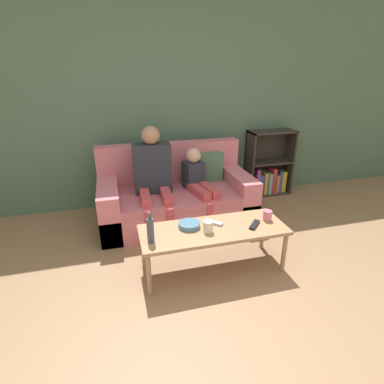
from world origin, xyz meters
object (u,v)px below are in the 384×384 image
tv_remote_0 (214,222)px  bottle (150,230)px  coffee_table (213,232)px  person_adult (153,172)px  person_child (199,183)px  cup_near (208,227)px  cup_far (267,215)px  couch (176,197)px  snack_bowl (189,225)px  bookshelf (267,170)px  tv_remote_1 (255,225)px

tv_remote_0 → bottle: size_ratio=0.60×
coffee_table → bottle: (-0.56, -0.08, 0.15)m
tv_remote_0 → bottle: bearing=150.5°
person_adult → person_child: (0.52, -0.06, -0.15)m
coffee_table → cup_near: size_ratio=12.64×
cup_far → couch: bearing=120.8°
coffee_table → cup_near: 0.12m
person_child → bottle: bearing=-137.6°
person_child → bottle: (-0.70, -1.00, 0.04)m
tv_remote_0 → person_adult: bearing=69.5°
cup_far → person_adult: bearing=132.7°
couch → cup_far: 1.25m
coffee_table → cup_near: cup_near is taller
bottle → cup_near: bearing=3.3°
cup_far → tv_remote_0: bearing=172.7°
cup_near → tv_remote_0: size_ratio=0.66×
coffee_table → tv_remote_0: size_ratio=8.29×
person_child → tv_remote_0: (-0.11, -0.85, -0.06)m
couch → cup_far: (0.63, -1.06, 0.19)m
snack_bowl → bottle: 0.40m
couch → cup_far: couch is taller
cup_near → coffee_table: bearing=36.8°
couch → bookshelf: bookshelf is taller
coffee_table → cup_far: cup_far is taller
person_child → person_adult: bearing=160.1°
person_adult → cup_near: size_ratio=11.23×
couch → cup_near: bearing=-88.0°
bookshelf → tv_remote_0: (-1.30, -1.44, 0.09)m
snack_bowl → tv_remote_0: bearing=1.4°
person_adult → tv_remote_1: (0.74, -1.05, -0.21)m
person_adult → cup_near: bearing=-71.3°
person_adult → cup_far: 1.34m
cup_near → tv_remote_1: size_ratio=0.65×
coffee_table → cup_far: size_ratio=13.74×
bookshelf → cup_far: 1.71m
person_adult → person_child: bearing=-5.0°
couch → tv_remote_0: couch is taller
tv_remote_0 → tv_remote_1: (0.34, -0.13, 0.00)m
snack_bowl → bottle: size_ratio=0.74×
tv_remote_1 → cup_near: bearing=-137.8°
couch → coffee_table: couch is taller
couch → coffee_table: size_ratio=1.37×
bookshelf → coffee_table: size_ratio=0.72×
couch → tv_remote_1: couch is taller
coffee_table → couch: bearing=95.5°
coffee_table → tv_remote_0: 0.10m
couch → snack_bowl: 1.02m
person_adult → tv_remote_0: bearing=-64.0°
coffee_table → person_child: size_ratio=1.48×
bookshelf → snack_bowl: (-1.53, -1.44, 0.10)m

